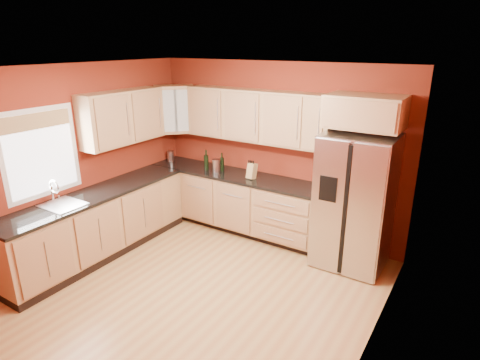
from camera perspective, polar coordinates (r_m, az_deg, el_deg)
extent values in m
plane|color=#A97341|center=(5.07, -6.09, -15.28)|extent=(4.00, 4.00, 0.00)
plane|color=silver|center=(4.20, -7.37, 15.45)|extent=(4.00, 4.00, 0.00)
cube|color=maroon|center=(6.08, 5.12, 4.20)|extent=(4.00, 0.04, 2.60)
cube|color=maroon|center=(3.32, -29.10, -11.55)|extent=(4.00, 0.04, 2.60)
cube|color=maroon|center=(5.88, -22.14, 2.32)|extent=(0.04, 4.00, 2.60)
cube|color=maroon|center=(3.66, 18.88, -7.16)|extent=(0.04, 4.00, 2.60)
cube|color=#A37E4F|center=(6.37, -0.75, -3.19)|extent=(2.90, 0.60, 0.88)
cube|color=#A37E4F|center=(5.94, -19.37, -6.05)|extent=(0.60, 2.80, 0.88)
cube|color=black|center=(6.20, -0.82, 0.72)|extent=(2.90, 0.62, 0.04)
cube|color=black|center=(5.76, -19.81, -1.93)|extent=(0.62, 2.80, 0.04)
cube|color=#A37E4F|center=(5.94, 2.36, 9.09)|extent=(2.30, 0.33, 0.75)
cube|color=#A37E4F|center=(6.08, -16.33, 8.58)|extent=(0.33, 1.35, 0.75)
cube|color=#A37E4F|center=(6.63, -9.25, 9.91)|extent=(0.67, 0.67, 0.75)
cube|color=#A37E4F|center=(5.18, 17.37, 9.29)|extent=(0.92, 0.60, 0.40)
cube|color=#B3B4B8|center=(5.42, 15.96, -2.96)|extent=(0.90, 0.75, 1.78)
cube|color=white|center=(5.54, -26.45, 3.44)|extent=(0.03, 0.90, 1.00)
cylinder|color=#B3B4B8|center=(6.94, -9.83, 3.38)|extent=(0.12, 0.12, 0.18)
cylinder|color=#B3B4B8|center=(6.26, -3.38, 2.04)|extent=(0.14, 0.14, 0.21)
cube|color=tan|center=(5.96, 1.69, 1.30)|extent=(0.13, 0.12, 0.23)
cylinder|color=silver|center=(5.58, 10.84, -0.52)|extent=(0.08, 0.08, 0.19)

